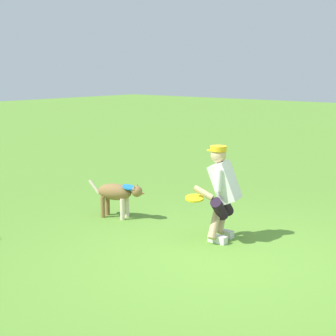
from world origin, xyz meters
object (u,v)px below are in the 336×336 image
at_px(person, 222,190).
at_px(dog, 118,194).
at_px(frisbee_held, 194,198).
at_px(frisbee_flying, 130,187).

distance_m(person, dog, 1.90).
distance_m(dog, frisbee_held, 1.67).
bearing_deg(frisbee_flying, frisbee_held, 170.02).
relative_size(dog, frisbee_held, 3.88).
relative_size(person, frisbee_flying, 5.83).
xyz_separation_m(person, dog, (1.87, 0.12, -0.31)).
xyz_separation_m(dog, frisbee_held, (-1.64, 0.19, 0.22)).
height_order(dog, frisbee_held, frisbee_held).
xyz_separation_m(person, frisbee_flying, (1.67, 0.06, -0.19)).
distance_m(person, frisbee_held, 0.40).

